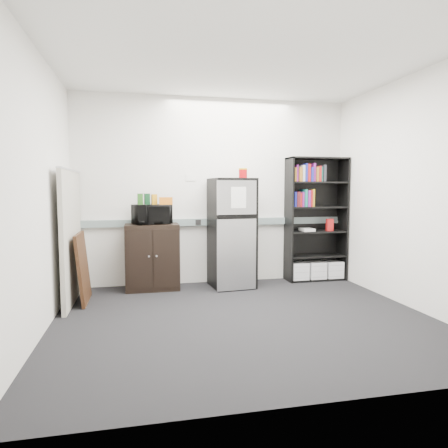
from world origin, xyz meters
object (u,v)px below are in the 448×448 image
object	(u,v)px
cubicle_partition	(71,236)
cabinet	(152,257)
refrigerator	(232,233)
microwave	(152,214)
bookshelf	(316,220)

from	to	relation	value
cubicle_partition	cabinet	world-z (taller)	cubicle_partition
cubicle_partition	refrigerator	distance (m)	2.12
cabinet	cubicle_partition	bearing A→B (deg)	-156.75
cubicle_partition	microwave	world-z (taller)	cubicle_partition
bookshelf	microwave	world-z (taller)	bookshelf
bookshelf	cabinet	distance (m)	2.49
bookshelf	refrigerator	world-z (taller)	bookshelf
cabinet	refrigerator	distance (m)	1.16
bookshelf	cubicle_partition	size ratio (longest dim) A/B	1.14
refrigerator	cubicle_partition	bearing A→B (deg)	-176.18
cubicle_partition	refrigerator	world-z (taller)	cubicle_partition
cabinet	refrigerator	world-z (taller)	refrigerator
cabinet	refrigerator	size ratio (longest dim) A/B	0.59
bookshelf	microwave	size ratio (longest dim) A/B	3.84
cabinet	microwave	size ratio (longest dim) A/B	1.88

